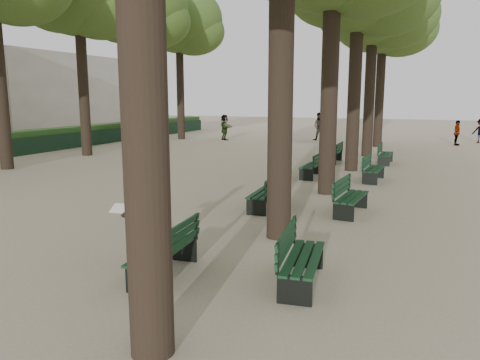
% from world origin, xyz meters
% --- Properties ---
extents(ground, '(120.00, 120.00, 0.00)m').
position_xyz_m(ground, '(0.00, 0.00, 0.00)').
color(ground, tan).
rests_on(ground, ground).
extents(tree_central_5, '(6.00, 6.00, 9.95)m').
position_xyz_m(tree_central_5, '(1.50, 23.00, 7.65)').
color(tree_central_5, '#33261C').
rests_on(tree_central_5, ground).
extents(tree_far_4, '(6.00, 6.00, 10.45)m').
position_xyz_m(tree_far_4, '(-12.00, 18.00, 8.14)').
color(tree_far_4, '#33261C').
rests_on(tree_far_4, ground).
extents(tree_far_5, '(6.00, 6.00, 10.45)m').
position_xyz_m(tree_far_5, '(-12.00, 23.00, 8.14)').
color(tree_far_5, '#33261C').
rests_on(tree_far_5, ground).
extents(bench_left_0, '(0.71, 1.84, 0.92)m').
position_xyz_m(bench_left_0, '(0.37, 0.14, 0.27)').
color(bench_left_0, black).
rests_on(bench_left_0, ground).
extents(bench_left_1, '(0.67, 1.83, 0.92)m').
position_xyz_m(bench_left_1, '(0.37, 5.35, 0.27)').
color(bench_left_1, black).
rests_on(bench_left_1, ground).
extents(bench_left_2, '(0.59, 1.81, 0.92)m').
position_xyz_m(bench_left_2, '(0.37, 10.76, 0.27)').
color(bench_left_2, black).
rests_on(bench_left_2, ground).
extents(bench_left_3, '(0.60, 1.81, 0.92)m').
position_xyz_m(bench_left_3, '(0.37, 15.06, 0.27)').
color(bench_left_3, black).
rests_on(bench_left_3, ground).
extents(bench_right_0, '(0.77, 1.85, 0.92)m').
position_xyz_m(bench_right_0, '(2.63, 0.66, 0.27)').
color(bench_right_0, black).
rests_on(bench_right_0, ground).
extents(bench_right_1, '(0.71, 1.84, 0.92)m').
position_xyz_m(bench_right_1, '(2.63, 5.67, 0.27)').
color(bench_right_1, black).
rests_on(bench_right_1, ground).
extents(bench_right_2, '(0.66, 1.83, 0.92)m').
position_xyz_m(bench_right_2, '(2.63, 10.80, 0.27)').
color(bench_right_2, black).
rests_on(bench_right_2, ground).
extents(bench_right_3, '(0.58, 1.80, 0.92)m').
position_xyz_m(bench_right_3, '(2.63, 15.55, 0.27)').
color(bench_right_3, black).
rests_on(bench_right_3, ground).
extents(man_with_map, '(0.71, 0.75, 1.69)m').
position_xyz_m(man_with_map, '(-0.36, 0.33, 0.84)').
color(man_with_map, black).
rests_on(man_with_map, ground).
extents(pedestrian_a, '(0.98, 0.52, 1.93)m').
position_xyz_m(pedestrian_a, '(-2.61, 25.57, 0.96)').
color(pedestrian_a, '#262628').
rests_on(pedestrian_a, ground).
extents(pedestrian_d, '(0.91, 0.79, 1.77)m').
position_xyz_m(pedestrian_d, '(-0.30, 24.87, 0.89)').
color(pedestrian_d, '#262628').
rests_on(pedestrian_d, ground).
extents(pedestrian_c, '(0.51, 0.96, 1.56)m').
position_xyz_m(pedestrian_c, '(5.99, 25.53, 0.78)').
color(pedestrian_c, '#262628').
rests_on(pedestrian_c, ground).
extents(pedestrian_e, '(1.44, 1.38, 1.77)m').
position_xyz_m(pedestrian_e, '(-8.87, 23.57, 0.89)').
color(pedestrian_e, '#262628').
rests_on(pedestrian_e, ground).
extents(pedestrian_b, '(1.06, 0.50, 1.58)m').
position_xyz_m(pedestrian_b, '(7.49, 27.83, 0.79)').
color(pedestrian_b, '#262628').
rests_on(pedestrian_b, ground).
extents(fence, '(0.08, 42.00, 0.90)m').
position_xyz_m(fence, '(-15.00, 11.00, 0.45)').
color(fence, black).
rests_on(fence, ground).
extents(hedge, '(1.20, 42.00, 1.20)m').
position_xyz_m(hedge, '(-15.70, 11.00, 0.60)').
color(hedge, '#1F4518').
rests_on(hedge, ground).
extents(building_far, '(12.00, 16.00, 7.00)m').
position_xyz_m(building_far, '(-33.00, 30.00, 3.50)').
color(building_far, '#B7B2A3').
rests_on(building_far, ground).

